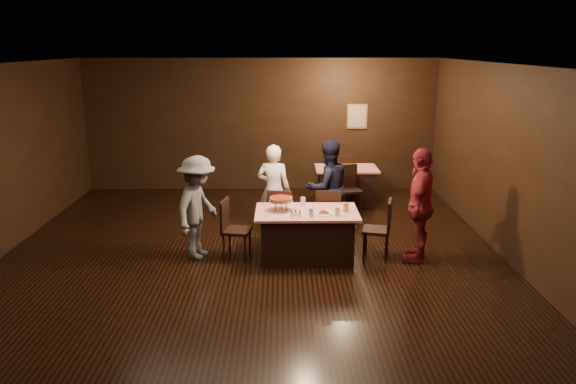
{
  "coord_description": "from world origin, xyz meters",
  "views": [
    {
      "loc": [
        0.48,
        -7.8,
        3.28
      ],
      "look_at": [
        0.58,
        0.88,
        1.0
      ],
      "focal_mm": 35.0,
      "sensor_mm": 36.0,
      "label": 1
    }
  ],
  "objects_px": {
    "chair_end_right": "(376,229)",
    "plate_empty": "(341,208)",
    "chair_back_far": "(343,175)",
    "main_table": "(307,234)",
    "glass_back": "(303,202)",
    "diner_navy_hoodie": "(328,188)",
    "chair_far_right": "(328,215)",
    "glass_amber": "(346,208)",
    "glass_front_right": "(337,211)",
    "diner_white_jacket": "(274,190)",
    "back_table": "(346,185)",
    "chair_far_left": "(281,215)",
    "diner_red_shirt": "(420,205)",
    "diner_grey_knit": "(198,207)",
    "pizza_stand": "(281,199)",
    "glass_front_left": "(311,212)",
    "chair_end_left": "(237,229)",
    "chair_back_near": "(350,189)"
  },
  "relations": [
    {
      "from": "back_table",
      "to": "chair_back_near",
      "type": "relative_size",
      "value": 1.37
    },
    {
      "from": "diner_red_shirt",
      "to": "chair_end_right",
      "type": "bearing_deg",
      "value": -77.65
    },
    {
      "from": "diner_grey_knit",
      "to": "pizza_stand",
      "type": "xyz_separation_m",
      "value": [
        1.31,
        -0.01,
        0.13
      ]
    },
    {
      "from": "glass_front_right",
      "to": "diner_red_shirt",
      "type": "bearing_deg",
      "value": 6.61
    },
    {
      "from": "chair_far_right",
      "to": "pizza_stand",
      "type": "bearing_deg",
      "value": 46.54
    },
    {
      "from": "back_table",
      "to": "glass_front_left",
      "type": "height_order",
      "value": "glass_front_left"
    },
    {
      "from": "main_table",
      "to": "diner_white_jacket",
      "type": "distance_m",
      "value": 1.36
    },
    {
      "from": "chair_back_far",
      "to": "glass_amber",
      "type": "distance_m",
      "value": 3.87
    },
    {
      "from": "glass_front_left",
      "to": "glass_amber",
      "type": "distance_m",
      "value": 0.6
    },
    {
      "from": "chair_back_near",
      "to": "diner_navy_hoodie",
      "type": "height_order",
      "value": "diner_navy_hoodie"
    },
    {
      "from": "plate_empty",
      "to": "chair_end_right",
      "type": "bearing_deg",
      "value": -15.26
    },
    {
      "from": "chair_back_far",
      "to": "diner_navy_hoodie",
      "type": "height_order",
      "value": "diner_navy_hoodie"
    },
    {
      "from": "main_table",
      "to": "glass_amber",
      "type": "bearing_deg",
      "value": -4.76
    },
    {
      "from": "chair_end_left",
      "to": "diner_grey_knit",
      "type": "relative_size",
      "value": 0.58
    },
    {
      "from": "plate_empty",
      "to": "chair_far_left",
      "type": "bearing_deg",
      "value": 147.72
    },
    {
      "from": "diner_white_jacket",
      "to": "glass_front_right",
      "type": "relative_size",
      "value": 11.56
    },
    {
      "from": "diner_white_jacket",
      "to": "glass_front_right",
      "type": "height_order",
      "value": "diner_white_jacket"
    },
    {
      "from": "chair_end_left",
      "to": "diner_grey_knit",
      "type": "distance_m",
      "value": 0.7
    },
    {
      "from": "diner_white_jacket",
      "to": "glass_amber",
      "type": "xyz_separation_m",
      "value": [
        1.13,
        -1.23,
        0.03
      ]
    },
    {
      "from": "diner_red_shirt",
      "to": "glass_front_left",
      "type": "height_order",
      "value": "diner_red_shirt"
    },
    {
      "from": "diner_red_shirt",
      "to": "glass_front_left",
      "type": "distance_m",
      "value": 1.71
    },
    {
      "from": "diner_navy_hoodie",
      "to": "glass_back",
      "type": "xyz_separation_m",
      "value": [
        -0.46,
        -0.82,
        -0.01
      ]
    },
    {
      "from": "glass_back",
      "to": "back_table",
      "type": "bearing_deg",
      "value": 70.42
    },
    {
      "from": "back_table",
      "to": "chair_end_right",
      "type": "bearing_deg",
      "value": -87.74
    },
    {
      "from": "chair_far_right",
      "to": "glass_back",
      "type": "bearing_deg",
      "value": 50.36
    },
    {
      "from": "chair_end_right",
      "to": "back_table",
      "type": "bearing_deg",
      "value": -164.03
    },
    {
      "from": "glass_front_right",
      "to": "diner_white_jacket",
      "type": "bearing_deg",
      "value": 124.59
    },
    {
      "from": "glass_back",
      "to": "chair_far_right",
      "type": "bearing_deg",
      "value": 45.0
    },
    {
      "from": "chair_far_right",
      "to": "diner_white_jacket",
      "type": "distance_m",
      "value": 1.08
    },
    {
      "from": "plate_empty",
      "to": "back_table",
      "type": "bearing_deg",
      "value": 82.02
    },
    {
      "from": "chair_far_left",
      "to": "diner_grey_knit",
      "type": "height_order",
      "value": "diner_grey_knit"
    },
    {
      "from": "diner_red_shirt",
      "to": "glass_front_right",
      "type": "relative_size",
      "value": 12.76
    },
    {
      "from": "diner_grey_knit",
      "to": "pizza_stand",
      "type": "height_order",
      "value": "diner_grey_knit"
    },
    {
      "from": "chair_end_left",
      "to": "diner_red_shirt",
      "type": "xyz_separation_m",
      "value": [
        2.84,
        -0.1,
        0.42
      ]
    },
    {
      "from": "main_table",
      "to": "glass_back",
      "type": "relative_size",
      "value": 11.43
    },
    {
      "from": "chair_end_right",
      "to": "chair_back_far",
      "type": "bearing_deg",
      "value": -164.39
    },
    {
      "from": "back_table",
      "to": "chair_end_right",
      "type": "height_order",
      "value": "chair_end_right"
    },
    {
      "from": "chair_far_left",
      "to": "diner_navy_hoodie",
      "type": "height_order",
      "value": "diner_navy_hoodie"
    },
    {
      "from": "glass_front_right",
      "to": "chair_back_far",
      "type": "bearing_deg",
      "value": 82.58
    },
    {
      "from": "glass_front_right",
      "to": "glass_amber",
      "type": "distance_m",
      "value": 0.25
    },
    {
      "from": "back_table",
      "to": "chair_far_left",
      "type": "relative_size",
      "value": 1.37
    },
    {
      "from": "back_table",
      "to": "chair_back_far",
      "type": "bearing_deg",
      "value": 90.0
    },
    {
      "from": "chair_end_right",
      "to": "plate_empty",
      "type": "relative_size",
      "value": 3.8
    },
    {
      "from": "back_table",
      "to": "chair_end_left",
      "type": "xyz_separation_m",
      "value": [
        -2.07,
        -3.18,
        0.09
      ]
    },
    {
      "from": "diner_red_shirt",
      "to": "glass_back",
      "type": "bearing_deg",
      "value": -81.4
    },
    {
      "from": "pizza_stand",
      "to": "glass_amber",
      "type": "distance_m",
      "value": 1.01
    },
    {
      "from": "diner_navy_hoodie",
      "to": "glass_back",
      "type": "height_order",
      "value": "diner_navy_hoodie"
    },
    {
      "from": "diner_white_jacket",
      "to": "pizza_stand",
      "type": "relative_size",
      "value": 4.26
    },
    {
      "from": "chair_end_right",
      "to": "glass_front_left",
      "type": "distance_m",
      "value": 1.15
    },
    {
      "from": "main_table",
      "to": "back_table",
      "type": "relative_size",
      "value": 1.23
    }
  ]
}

